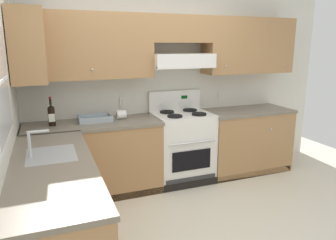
# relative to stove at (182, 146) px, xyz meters

# --- Properties ---
(ground_plane) EXTENTS (7.04, 7.04, 0.00)m
(ground_plane) POSITION_rel_stove_xyz_m (-0.42, -1.25, -0.48)
(ground_plane) COLOR beige
(wall_back) EXTENTS (4.68, 0.57, 2.55)m
(wall_back) POSITION_rel_stove_xyz_m (-0.01, 0.27, 1.00)
(wall_back) COLOR silver
(wall_back) RESTS_ON ground_plane
(counter_back_run) EXTENTS (3.60, 0.65, 0.91)m
(counter_back_run) POSITION_rel_stove_xyz_m (-0.20, -0.01, -0.03)
(counter_back_run) COLOR #A87A4C
(counter_back_run) RESTS_ON ground_plane
(counter_left_run) EXTENTS (0.63, 1.91, 1.13)m
(counter_left_run) POSITION_rel_stove_xyz_m (-1.66, -1.25, -0.02)
(counter_left_run) COLOR #A87A4C
(counter_left_run) RESTS_ON ground_plane
(stove) EXTENTS (0.76, 0.62, 1.20)m
(stove) POSITION_rel_stove_xyz_m (0.00, 0.00, 0.00)
(stove) COLOR white
(stove) RESTS_ON ground_plane
(wine_bottle) EXTENTS (0.08, 0.08, 0.34)m
(wine_bottle) POSITION_rel_stove_xyz_m (-1.62, 0.02, 0.56)
(wine_bottle) COLOR black
(wine_bottle) RESTS_ON counter_back_run
(bowl) EXTENTS (0.40, 0.27, 0.07)m
(bowl) POSITION_rel_stove_xyz_m (-1.13, 0.08, 0.45)
(bowl) COLOR #9EADB7
(bowl) RESTS_ON counter_back_run
(paper_towel_roll) EXTENTS (0.12, 0.11, 0.11)m
(paper_towel_roll) POSITION_rel_stove_xyz_m (-0.81, 0.08, 0.49)
(paper_towel_roll) COLOR white
(paper_towel_roll) RESTS_ON counter_back_run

